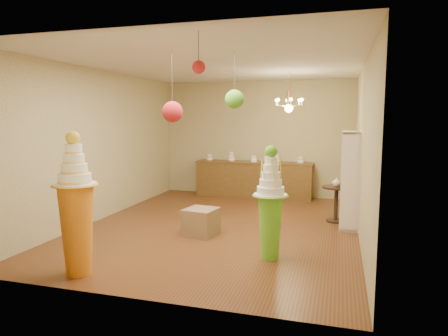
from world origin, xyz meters
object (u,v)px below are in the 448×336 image
(pedestal_orange, at_px, (77,218))
(sideboard, at_px, (254,179))
(round_table, at_px, (336,199))
(pedestal_green, at_px, (270,212))

(pedestal_orange, xyz_separation_m, sideboard, (1.12, 5.77, -0.28))
(pedestal_orange, bearing_deg, round_table, 49.25)
(round_table, bearing_deg, pedestal_green, -110.18)
(pedestal_green, bearing_deg, pedestal_orange, -151.06)
(round_table, bearing_deg, sideboard, 135.98)
(sideboard, bearing_deg, round_table, -44.02)
(pedestal_orange, height_order, sideboard, pedestal_orange)
(pedestal_orange, bearing_deg, pedestal_green, 28.94)
(pedestal_green, distance_m, pedestal_orange, 2.65)
(pedestal_orange, distance_m, round_table, 4.95)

